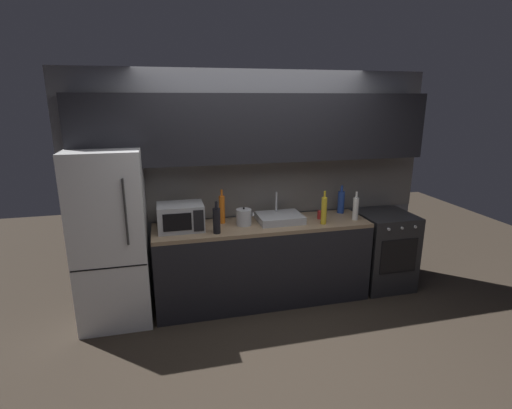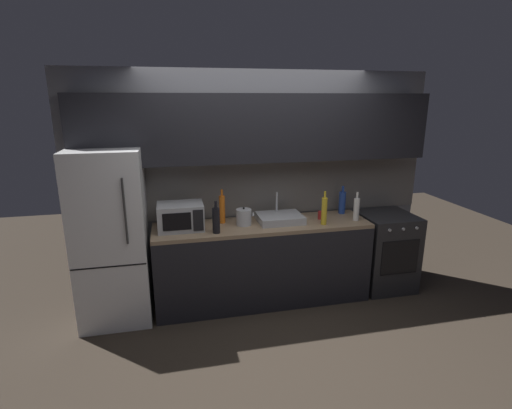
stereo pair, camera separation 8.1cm
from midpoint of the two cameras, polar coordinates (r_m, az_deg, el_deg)
The scene contains 14 objects.
ground_plane at distance 3.79m, azimuth 3.97°, elevation -20.17°, with size 10.00×10.00×0.00m, color #2D261E.
back_wall at distance 4.28m, azimuth -0.56°, elevation 6.65°, with size 4.06×0.44×2.50m.
counter_run at distance 4.32m, azimuth 0.40°, elevation -8.52°, with size 2.32×0.60×0.90m.
refrigerator at distance 4.09m, azimuth -21.07°, elevation -4.62°, with size 0.68×0.69×1.75m.
oven_range at distance 4.88m, azimuth 17.83°, elevation -6.40°, with size 0.60×0.62×0.90m.
microwave at distance 4.02m, azimuth -11.61°, elevation -1.80°, with size 0.46×0.35×0.27m.
sink_basin at distance 4.22m, azimuth 2.96°, elevation -1.98°, with size 0.48×0.38×0.30m.
kettle at distance 4.09m, azimuth -2.36°, elevation -1.87°, with size 0.20×0.16×0.20m.
wine_bottle_yellow at distance 4.16m, azimuth 9.44°, elevation -0.84°, with size 0.06×0.06×0.36m.
wine_bottle_dark at distance 3.85m, azimuth -6.43°, elevation -2.33°, with size 0.08×0.08×0.33m.
wine_bottle_orange at distance 4.15m, azimuth -5.59°, elevation -0.68°, with size 0.06×0.06×0.37m.
wine_bottle_blue at distance 4.61m, azimuth 11.94°, elevation 0.40°, with size 0.08×0.08×0.33m.
wine_bottle_white at distance 4.38m, azimuth 13.96°, elevation -0.56°, with size 0.06×0.06×0.32m.
mug_red at distance 4.36m, azimuth 8.95°, elevation -1.52°, with size 0.07×0.07×0.09m, color #A82323.
Camera 1 is at (-1.02, -2.91, 2.21)m, focal length 27.15 mm.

